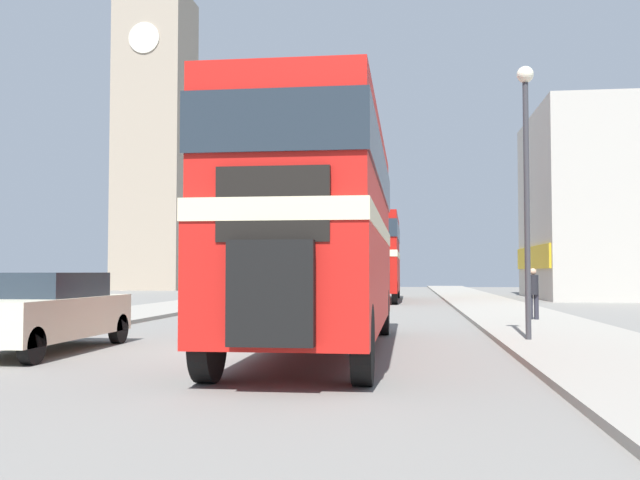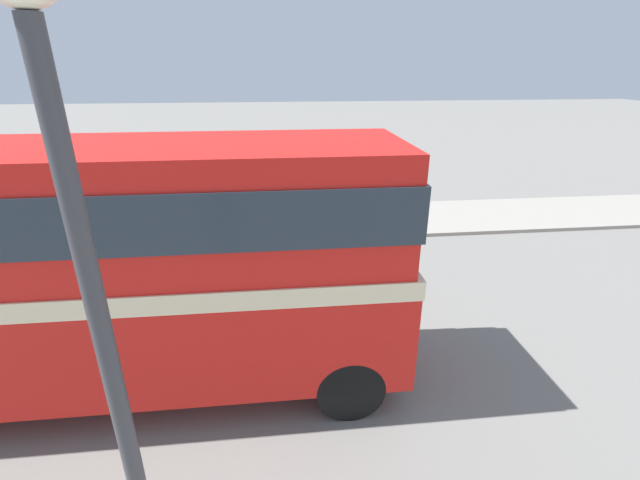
% 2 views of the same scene
% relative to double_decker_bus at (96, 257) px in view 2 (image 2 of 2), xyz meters
% --- Properties ---
extents(ground_plane, '(120.00, 120.00, 0.00)m').
position_rel_double_decker_bus_xyz_m(ground_plane, '(-1.41, 0.00, -2.58)').
color(ground_plane, slate).
extents(sidewalk_left, '(3.50, 120.00, 0.12)m').
position_rel_double_decker_bus_xyz_m(sidewalk_left, '(-8.16, 0.00, -2.52)').
color(sidewalk_left, gray).
rests_on(sidewalk_left, ground_plane).
extents(double_decker_bus, '(2.48, 10.05, 4.33)m').
position_rel_double_decker_bus_xyz_m(double_decker_bus, '(0.00, 0.00, 0.00)').
color(double_decker_bus, red).
rests_on(double_decker_bus, ground_plane).
extents(car_parked_near, '(1.78, 4.48, 1.54)m').
position_rel_double_decker_bus_xyz_m(car_parked_near, '(-5.33, -0.68, -1.79)').
color(car_parked_near, beige).
rests_on(car_parked_near, ground_plane).
extents(street_lamp, '(0.36, 0.36, 5.86)m').
position_rel_double_decker_bus_xyz_m(street_lamp, '(4.23, 1.82, 1.38)').
color(street_lamp, '#38383D').
rests_on(street_lamp, sidewalk_right).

